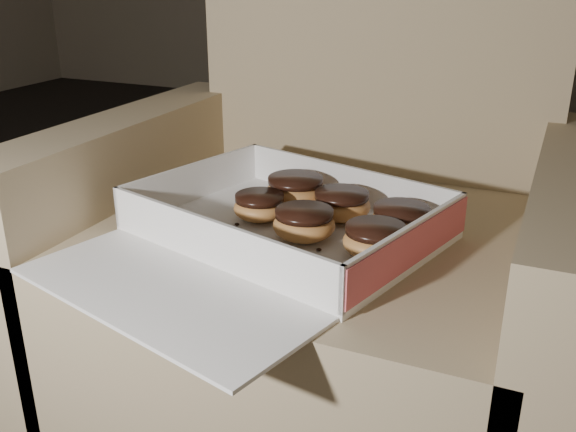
{
  "coord_description": "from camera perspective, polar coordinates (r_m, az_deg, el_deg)",
  "views": [
    {
      "loc": [
        1.11,
        -1.08,
        0.73
      ],
      "look_at": [
        0.78,
        -0.32,
        0.4
      ],
      "focal_mm": 40.0,
      "sensor_mm": 36.0,
      "label": 1
    }
  ],
  "objects": [
    {
      "name": "crumb_c",
      "position": [
        0.94,
        -13.09,
        -0.6
      ],
      "size": [
        0.01,
        0.01,
        0.0
      ],
      "primitive_type": "ellipsoid",
      "color": "black",
      "rests_on": "bakery_box"
    },
    {
      "name": "donut_c",
      "position": [
        0.93,
        -2.54,
        0.89
      ],
      "size": [
        0.08,
        0.08,
        0.04
      ],
      "color": "#CC9147",
      "rests_on": "bakery_box"
    },
    {
      "name": "donut_d",
      "position": [
        0.98,
        0.67,
        2.32
      ],
      "size": [
        0.09,
        0.09,
        0.05
      ],
      "color": "#CC9147",
      "rests_on": "bakery_box"
    },
    {
      "name": "crumb_d",
      "position": [
        0.83,
        2.76,
        -3.0
      ],
      "size": [
        0.01,
        0.01,
        0.0
      ],
      "primitive_type": "ellipsoid",
      "color": "black",
      "rests_on": "bakery_box"
    },
    {
      "name": "floor",
      "position": [
        1.71,
        -19.95,
        -4.89
      ],
      "size": [
        4.5,
        4.5,
        0.0
      ],
      "primitive_type": "plane",
      "color": "black",
      "rests_on": "ground"
    },
    {
      "name": "crumb_b",
      "position": [
        0.85,
        -7.26,
        -2.72
      ],
      "size": [
        0.01,
        0.01,
        0.0
      ],
      "primitive_type": "ellipsoid",
      "color": "black",
      "rests_on": "bakery_box"
    },
    {
      "name": "bakery_box",
      "position": [
        0.87,
        -1.57,
        -1.73
      ],
      "size": [
        0.5,
        0.54,
        0.07
      ],
      "rotation": [
        0.0,
        0.0,
        -0.27
      ],
      "color": "white",
      "rests_on": "armchair"
    },
    {
      "name": "donut_f",
      "position": [
        0.82,
        7.78,
        -2.12
      ],
      "size": [
        0.08,
        0.08,
        0.04
      ],
      "color": "#CC9147",
      "rests_on": "bakery_box"
    },
    {
      "name": "donut_a",
      "position": [
        0.93,
        4.77,
        1.03
      ],
      "size": [
        0.08,
        0.08,
        0.04
      ],
      "color": "#CC9147",
      "rests_on": "bakery_box"
    },
    {
      "name": "crumb_e",
      "position": [
        0.83,
        -4.34,
        -3.11
      ],
      "size": [
        0.01,
        0.01,
        0.0
      ],
      "primitive_type": "ellipsoid",
      "color": "black",
      "rests_on": "bakery_box"
    },
    {
      "name": "donut_e",
      "position": [
        0.89,
        10.02,
        -0.32
      ],
      "size": [
        0.08,
        0.08,
        0.04
      ],
      "color": "#CC9147",
      "rests_on": "bakery_box"
    },
    {
      "name": "armchair",
      "position": [
        1.05,
        3.58,
        -4.95
      ],
      "size": [
        0.8,
        0.67,
        0.83
      ],
      "color": "#9C8463",
      "rests_on": "floor"
    },
    {
      "name": "donut_b",
      "position": [
        0.86,
        1.44,
        -0.65
      ],
      "size": [
        0.08,
        0.08,
        0.04
      ],
      "color": "#CC9147",
      "rests_on": "bakery_box"
    },
    {
      "name": "crumb_a",
      "position": [
        0.91,
        -4.56,
        -0.73
      ],
      "size": [
        0.01,
        0.01,
        0.0
      ],
      "primitive_type": "ellipsoid",
      "color": "black",
      "rests_on": "bakery_box"
    }
  ]
}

